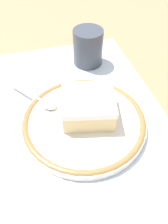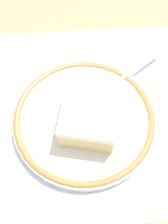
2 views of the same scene
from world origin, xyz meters
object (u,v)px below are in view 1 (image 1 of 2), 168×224
at_px(plate, 84,121).
at_px(spoon, 42,100).
at_px(cup, 88,49).
at_px(cake_slice, 88,107).

relative_size(plate, spoon, 1.93).
xyz_separation_m(plate, spoon, (0.06, 0.07, 0.01)).
height_order(spoon, cup, cup).
bearing_deg(cake_slice, plate, 128.94).
xyz_separation_m(cake_slice, spoon, (0.06, 0.08, -0.02)).
relative_size(plate, cake_slice, 2.10).
bearing_deg(cup, cake_slice, 163.84).
relative_size(cake_slice, spoon, 0.92).
height_order(plate, cup, cup).
height_order(plate, spoon, spoon).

